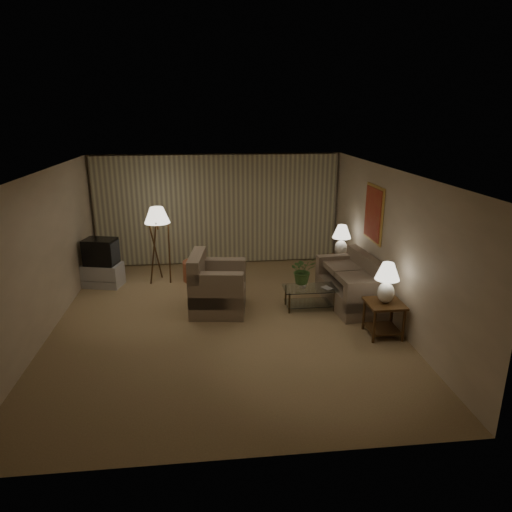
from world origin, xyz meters
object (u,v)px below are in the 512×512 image
at_px(side_table_near, 384,312).
at_px(table_lamp_far, 342,238).
at_px(side_table_far, 340,264).
at_px(floor_lamp, 159,243).
at_px(vase, 302,285).
at_px(armchair, 218,288).
at_px(tv_cabinet, 103,275).
at_px(ottoman, 198,271).
at_px(sofa, 351,286).
at_px(table_lamp_near, 387,279).
at_px(crt_tv, 101,252).
at_px(coffee_table, 310,295).

relative_size(side_table_near, table_lamp_far, 0.86).
bearing_deg(side_table_far, floor_lamp, 173.70).
distance_m(table_lamp_far, vase, 1.84).
xyz_separation_m(armchair, side_table_near, (2.74, -1.33, -0.03)).
bearing_deg(armchair, side_table_far, -57.87).
distance_m(tv_cabinet, ottoman, 2.05).
height_order(table_lamp_far, floor_lamp, floor_lamp).
bearing_deg(sofa, side_table_far, 168.09).
bearing_deg(table_lamp_near, side_table_near, -45.00).
bearing_deg(table_lamp_near, ottoman, 136.00).
xyz_separation_m(table_lamp_far, tv_cabinet, (-5.20, 0.31, -0.76)).
height_order(ottoman, vase, vase).
distance_m(sofa, side_table_far, 1.26).
xyz_separation_m(sofa, vase, (-0.98, -0.10, 0.10)).
distance_m(armchair, crt_tv, 2.94).
bearing_deg(crt_tv, tv_cabinet, 0.00).
distance_m(armchair, table_lamp_near, 3.10).
bearing_deg(side_table_far, side_table_near, -90.00).
bearing_deg(sofa, table_lamp_near, 1.28).
xyz_separation_m(table_lamp_near, floor_lamp, (-3.98, 3.04, -0.13)).
xyz_separation_m(table_lamp_near, coffee_table, (-0.98, 1.25, -0.74)).
relative_size(side_table_near, ottoman, 0.91).
height_order(crt_tv, vase, crt_tv).
bearing_deg(table_lamp_far, tv_cabinet, 176.63).
distance_m(armchair, vase, 1.61).
bearing_deg(tv_cabinet, ottoman, 17.74).
bearing_deg(crt_tv, table_lamp_near, -15.42).
relative_size(side_table_far, floor_lamp, 0.35).
bearing_deg(floor_lamp, sofa, -23.81).
distance_m(crt_tv, vase, 4.40).
distance_m(floor_lamp, ottoman, 1.06).
relative_size(table_lamp_far, crt_tv, 0.94).
distance_m(side_table_near, floor_lamp, 5.03).
distance_m(coffee_table, crt_tv, 4.56).
xyz_separation_m(side_table_far, table_lamp_near, (0.00, -2.60, 0.61)).
bearing_deg(table_lamp_far, coffee_table, -126.10).
bearing_deg(side_table_near, table_lamp_far, 90.00).
xyz_separation_m(side_table_near, tv_cabinet, (-5.20, 2.91, -0.17)).
xyz_separation_m(table_lamp_far, floor_lamp, (-3.98, 0.44, -0.13)).
xyz_separation_m(table_lamp_near, ottoman, (-3.16, 3.05, -0.79)).
relative_size(tv_cabinet, vase, 6.27).
distance_m(coffee_table, floor_lamp, 3.54).
xyz_separation_m(armchair, ottoman, (-0.42, 1.72, -0.23)).
relative_size(armchair, tv_cabinet, 1.46).
height_order(table_lamp_far, crt_tv, table_lamp_far).
height_order(side_table_far, coffee_table, side_table_far).
height_order(sofa, side_table_near, sofa).
bearing_deg(side_table_far, ottoman, 171.93).
relative_size(sofa, table_lamp_far, 2.69).
distance_m(side_table_far, crt_tv, 5.22).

